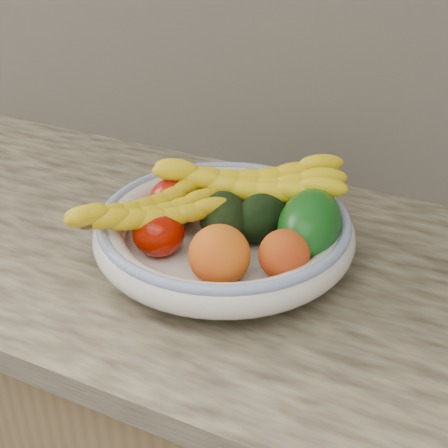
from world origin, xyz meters
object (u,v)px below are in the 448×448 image
green_mango (309,225)px  fruit_bowl (224,231)px  banana_bunch_front (146,217)px  banana_bunch_back (248,188)px

green_mango → fruit_bowl: bearing=-179.2°
banana_bunch_front → fruit_bowl: bearing=-21.6°
fruit_bowl → green_mango: green_mango is taller
green_mango → banana_bunch_back: green_mango is taller
green_mango → banana_bunch_front: green_mango is taller
green_mango → banana_bunch_back: bearing=146.7°
banana_bunch_back → banana_bunch_front: size_ratio=1.26×
fruit_bowl → banana_bunch_front: bearing=-146.2°
banana_bunch_back → banana_bunch_front: banana_bunch_back is taller
banana_bunch_front → green_mango: bearing=-33.2°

